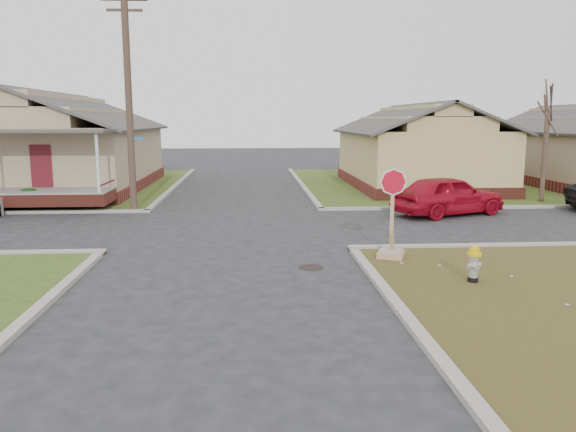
{
  "coord_description": "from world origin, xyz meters",
  "views": [
    {
      "loc": [
        0.66,
        -14.5,
        3.79
      ],
      "look_at": [
        1.7,
        1.0,
        1.1
      ],
      "focal_mm": 35.0,
      "sensor_mm": 36.0,
      "label": 1
    }
  ],
  "objects": [
    {
      "name": "ground",
      "position": [
        0.0,
        0.0,
        0.0
      ],
      "size": [
        120.0,
        120.0,
        0.0
      ],
      "primitive_type": "plane",
      "color": "#242527",
      "rests_on": "ground"
    },
    {
      "name": "curbs",
      "position": [
        0.0,
        5.0,
        0.0
      ],
      "size": [
        80.0,
        40.0,
        0.12
      ],
      "primitive_type": null,
      "color": "#A39C93",
      "rests_on": "ground"
    },
    {
      "name": "tree_mid_right",
      "position": [
        14.0,
        10.2,
        2.15
      ],
      "size": [
        0.22,
        0.22,
        4.2
      ],
      "primitive_type": "cylinder",
      "color": "#402D25",
      "rests_on": "verge_far_right"
    },
    {
      "name": "red_sedan",
      "position": [
        8.51,
        7.16,
        0.8
      ],
      "size": [
        5.05,
        3.49,
        1.6
      ],
      "primitive_type": "imported",
      "rotation": [
        0.0,
        0.0,
        1.95
      ],
      "color": "#A90C1E",
      "rests_on": "ground"
    },
    {
      "name": "manhole",
      "position": [
        2.2,
        -0.5,
        0.01
      ],
      "size": [
        0.64,
        0.64,
        0.01
      ],
      "primitive_type": "cylinder",
      "color": "black",
      "rests_on": "ground"
    },
    {
      "name": "utility_pole",
      "position": [
        -4.2,
        8.9,
        4.66
      ],
      "size": [
        1.8,
        0.28,
        9.0
      ],
      "color": "#402D25",
      "rests_on": "ground"
    },
    {
      "name": "fire_hydrant",
      "position": [
        5.81,
        -2.19,
        0.53
      ],
      "size": [
        0.33,
        0.33,
        0.88
      ],
      "rotation": [
        0.0,
        0.0,
        0.38
      ],
      "color": "black",
      "rests_on": "ground"
    },
    {
      "name": "stop_sign",
      "position": [
        4.47,
        0.23,
        0.58
      ],
      "size": [
        0.7,
        0.68,
        2.45
      ],
      "rotation": [
        0.0,
        0.0,
        -0.38
      ],
      "color": "tan",
      "rests_on": "ground"
    },
    {
      "name": "verge_far_left",
      "position": [
        -13.0,
        18.0,
        0.03
      ],
      "size": [
        19.0,
        19.0,
        0.05
      ],
      "primitive_type": "cube",
      "color": "#364A1A",
      "rests_on": "ground"
    },
    {
      "name": "hedge_right",
      "position": [
        -8.59,
        9.37,
        0.53
      ],
      "size": [
        1.26,
        1.03,
        0.96
      ],
      "primitive_type": "ellipsoid",
      "color": "#163C16",
      "rests_on": "verge_far_left"
    },
    {
      "name": "side_house_yellow",
      "position": [
        10.0,
        16.5,
        2.19
      ],
      "size": [
        7.6,
        11.6,
        4.7
      ],
      "color": "maroon",
      "rests_on": "ground"
    },
    {
      "name": "corner_house",
      "position": [
        -10.0,
        16.68,
        2.28
      ],
      "size": [
        10.1,
        15.5,
        5.3
      ],
      "color": "maroon",
      "rests_on": "ground"
    }
  ]
}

